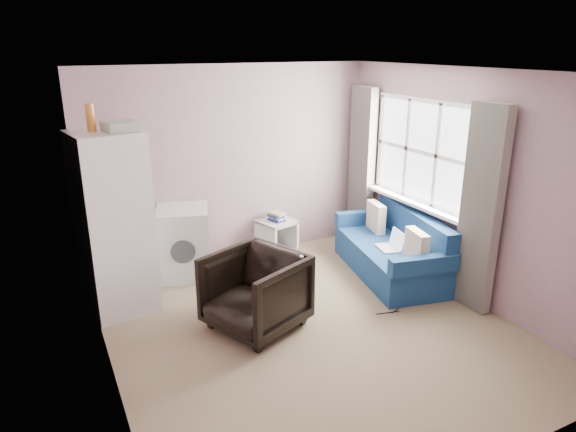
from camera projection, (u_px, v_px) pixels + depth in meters
name	position (u px, v px, depth m)	size (l,w,h in m)	color
room	(313.00, 209.00, 4.81)	(3.84, 4.24, 2.54)	#806F54
armchair	(255.00, 288.00, 5.07)	(0.84, 0.78, 0.86)	black
fridge	(114.00, 223.00, 5.29)	(0.76, 0.75, 2.18)	silver
washing_machine	(184.00, 241.00, 6.22)	(0.76, 0.76, 0.87)	silver
side_table	(277.00, 234.00, 6.93)	(0.53, 0.53, 0.59)	#B7B9B5
sofa	(394.00, 252.00, 6.33)	(1.14, 1.89, 0.79)	navy
window_dressing	(413.00, 185.00, 6.19)	(0.17, 2.62, 2.18)	white
floor_cables	(393.00, 311.00, 5.50)	(0.41, 0.11, 0.01)	black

